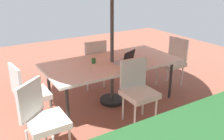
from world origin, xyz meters
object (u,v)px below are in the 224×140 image
Objects in this scene: dining_table at (112,64)px; chair_northeast at (43,117)px; cup at (94,61)px; chair_south at (93,61)px; chair_west at (173,60)px; chair_north at (138,89)px; laptop at (125,60)px; chair_east at (28,92)px.

dining_table is 2.34× the size of chair_northeast.
cup reaches higher than dining_table.
chair_northeast and chair_south have the same top height.
chair_northeast is at bearing -82.73° from chair_west.
chair_north reaches higher than cup.
dining_table is at bearing 92.33° from chair_south.
laptop is 4.58× the size of cup.
chair_northeast is 1.47m from cup.
chair_west is 1.74m from cup.
chair_northeast and chair_east have the same top height.
chair_north is at bearing 110.02° from cup.
dining_table is at bearing 163.49° from cup.
chair_east is (2.84, -0.03, 0.00)m from chair_west.
chair_east is at bearing -98.11° from chair_west.
laptop is (-0.16, 0.16, 0.09)m from dining_table.
chair_east is 1.61m from chair_north.
chair_south is at bearing -126.99° from chair_west.
chair_west is 1.59m from chair_south.
chair_east is 11.49× the size of cup.
chair_north is at bearing 89.87° from dining_table.
dining_table is 26.91× the size of cup.
chair_east is 1.62m from laptop.
chair_northeast and laptop have the same top height.
chair_north is (1.41, 0.72, 0.00)m from chair_west.
cup is at bearing -91.64° from chair_east.
chair_south is (-1.48, -1.54, 0.00)m from chair_northeast.
chair_north is (-1.45, -0.04, 0.00)m from chair_northeast.
cup is (1.71, -0.11, 0.25)m from chair_west.
chair_south is 2.51× the size of laptop.
chair_northeast is 11.49× the size of cup.
chair_east and laptop have the same top height.
chair_northeast is 2.51× the size of laptop.
dining_table is 0.33m from cup.
dining_table is 2.34× the size of chair_east.
laptop reaches higher than cup.
chair_west is at bearing 33.23° from chair_north.
dining_table is at bearing -67.15° from laptop.
cup is at bearing -51.12° from laptop.
chair_north is 1.50m from chair_south.
chair_north is at bearing 50.91° from laptop.
chair_north is at bearing -37.69° from chair_northeast.
chair_south and laptop have the same top height.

